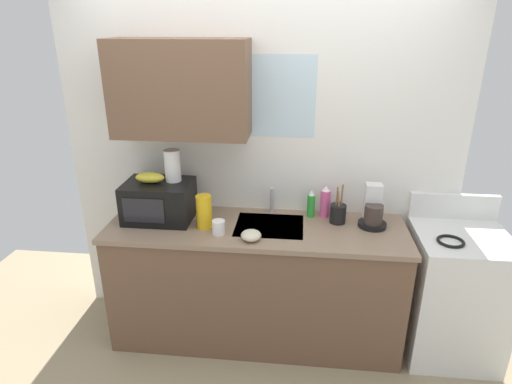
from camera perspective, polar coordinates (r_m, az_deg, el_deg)
kitchen_wall_assembly at (r=3.06m, az=-1.27°, el=5.89°), size 2.81×0.42×2.50m
counter_unit at (r=3.15m, az=0.04°, el=-11.74°), size 2.04×0.63×0.90m
sink_faucet at (r=3.10m, az=2.12°, el=-1.12°), size 0.03×0.03×0.19m
stove_range at (r=3.32m, az=24.66°, el=-12.08°), size 0.60×0.60×1.08m
microwave at (r=3.06m, az=-12.75°, el=-1.16°), size 0.46×0.35×0.27m
banana_bunch at (r=3.02m, az=-13.90°, el=1.87°), size 0.20×0.11×0.07m
paper_towel_roll at (r=2.99m, az=-11.00°, el=3.46°), size 0.11×0.11×0.22m
coffee_maker at (r=3.01m, az=15.23°, el=-2.40°), size 0.19×0.21×0.28m
dish_soap_bottle_green at (r=3.06m, az=7.30°, el=-1.64°), size 0.06×0.06×0.20m
dish_soap_bottle_pink at (r=3.07m, az=9.16°, el=-1.35°), size 0.07×0.07×0.23m
cereal_canister at (r=2.89m, az=-6.90°, el=-2.60°), size 0.10×0.10×0.23m
mug_white at (r=2.82m, az=-4.98°, el=-4.69°), size 0.08×0.08×0.09m
utensil_crock at (r=3.01m, az=10.81°, el=-2.76°), size 0.11×0.11×0.28m
small_bowl at (r=2.74m, az=-0.66°, el=-5.77°), size 0.13×0.13×0.06m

